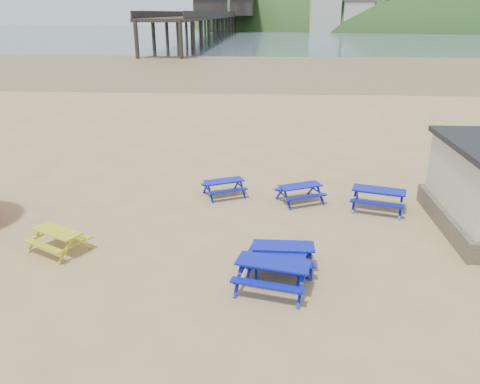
{
  "coord_description": "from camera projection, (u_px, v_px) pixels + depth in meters",
  "views": [
    {
      "loc": [
        0.65,
        -14.75,
        7.28
      ],
      "look_at": [
        -0.4,
        1.5,
        1.0
      ],
      "focal_mm": 35.0,
      "sensor_mm": 36.0,
      "label": 1
    }
  ],
  "objects": [
    {
      "name": "picnic_table_blue_e",
      "position": [
        277.0,
        262.0,
        13.85
      ],
      "size": [
        1.97,
        1.72,
        0.71
      ],
      "rotation": [
        0.0,
        0.0,
        -0.23
      ],
      "color": "#021EA7",
      "rests_on": "ground"
    },
    {
      "name": "picnic_table_blue_b",
      "position": [
        378.0,
        199.0,
        18.31
      ],
      "size": [
        2.37,
        2.11,
        0.84
      ],
      "rotation": [
        0.0,
        0.0,
        -0.29
      ],
      "color": "#021EA7",
      "rests_on": "ground"
    },
    {
      "name": "picnic_table_yellow",
      "position": [
        59.0,
        241.0,
        15.14
      ],
      "size": [
        2.16,
        2.03,
        0.72
      ],
      "rotation": [
        0.0,
        0.0,
        -0.49
      ],
      "color": "gold",
      "rests_on": "ground"
    },
    {
      "name": "ground",
      "position": [
        249.0,
        234.0,
        16.4
      ],
      "size": [
        400.0,
        400.0,
        0.0
      ],
      "primitive_type": "plane",
      "color": "tan",
      "rests_on": "ground"
    },
    {
      "name": "headland_town",
      "position": [
        455.0,
        50.0,
        228.36
      ],
      "size": [
        264.0,
        144.0,
        108.0
      ],
      "color": "#2D4C1E",
      "rests_on": "ground"
    },
    {
      "name": "picnic_table_blue_a",
      "position": [
        224.0,
        188.0,
        19.71
      ],
      "size": [
        2.05,
        1.9,
        0.69
      ],
      "rotation": [
        0.0,
        0.0,
        0.43
      ],
      "color": "#021EA7",
      "rests_on": "ground"
    },
    {
      "name": "picnic_table_blue_d",
      "position": [
        273.0,
        275.0,
        13.04
      ],
      "size": [
        2.32,
        2.03,
        0.84
      ],
      "rotation": [
        0.0,
        0.0,
        -0.23
      ],
      "color": "#021EA7",
      "rests_on": "ground"
    },
    {
      "name": "pier",
      "position": [
        224.0,
        17.0,
        181.47
      ],
      "size": [
        24.0,
        220.0,
        39.29
      ],
      "color": "black",
      "rests_on": "ground"
    },
    {
      "name": "sea",
      "position": [
        270.0,
        33.0,
        174.68
      ],
      "size": [
        400.0,
        400.0,
        0.0
      ],
      "primitive_type": "plane",
      "color": "#455663",
      "rests_on": "ground"
    },
    {
      "name": "wet_sand",
      "position": [
        267.0,
        66.0,
        67.61
      ],
      "size": [
        400.0,
        400.0,
        0.0
      ],
      "primitive_type": "plane",
      "color": "olive",
      "rests_on": "ground"
    },
    {
      "name": "picnic_table_blue_g",
      "position": [
        283.0,
        257.0,
        14.1
      ],
      "size": [
        1.85,
        1.49,
        0.77
      ],
      "rotation": [
        0.0,
        0.0,
        0.0
      ],
      "color": "#021EA7",
      "rests_on": "ground"
    },
    {
      "name": "picnic_table_blue_c",
      "position": [
        300.0,
        194.0,
        19.07
      ],
      "size": [
        2.15,
        1.99,
        0.72
      ],
      "rotation": [
        0.0,
        0.0,
        0.43
      ],
      "color": "#021EA7",
      "rests_on": "ground"
    }
  ]
}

